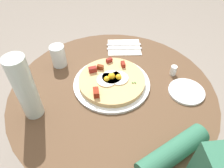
{
  "coord_description": "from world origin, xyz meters",
  "views": [
    {
      "loc": [
        -0.61,
        0.07,
        1.4
      ],
      "look_at": [
        0.02,
        0.0,
        0.75
      ],
      "focal_mm": 34.12,
      "sensor_mm": 36.0,
      "label": 1
    }
  ],
  "objects_px": {
    "water_glass": "(58,56)",
    "knife": "(124,49)",
    "bread_plate": "(186,91)",
    "dining_table": "(113,115)",
    "salt_shaker": "(173,70)",
    "pizza_plate": "(111,83)",
    "breakfast_pizza": "(111,80)",
    "fork": "(124,45)",
    "water_bottle": "(25,89)"
  },
  "relations": [
    {
      "from": "salt_shaker",
      "to": "fork",
      "type": "bearing_deg",
      "value": 37.67
    },
    {
      "from": "knife",
      "to": "water_bottle",
      "type": "xyz_separation_m",
      "value": [
        -0.37,
        0.4,
        0.13
      ]
    },
    {
      "from": "dining_table",
      "to": "fork",
      "type": "distance_m",
      "value": 0.38
    },
    {
      "from": "breakfast_pizza",
      "to": "water_bottle",
      "type": "bearing_deg",
      "value": 111.26
    },
    {
      "from": "knife",
      "to": "salt_shaker",
      "type": "height_order",
      "value": "salt_shaker"
    },
    {
      "from": "water_bottle",
      "to": "breakfast_pizza",
      "type": "bearing_deg",
      "value": -68.74
    },
    {
      "from": "pizza_plate",
      "to": "water_glass",
      "type": "height_order",
      "value": "water_glass"
    },
    {
      "from": "dining_table",
      "to": "salt_shaker",
      "type": "xyz_separation_m",
      "value": [
        0.07,
        -0.28,
        0.2
      ]
    },
    {
      "from": "dining_table",
      "to": "salt_shaker",
      "type": "distance_m",
      "value": 0.35
    },
    {
      "from": "fork",
      "to": "water_glass",
      "type": "distance_m",
      "value": 0.35
    },
    {
      "from": "breakfast_pizza",
      "to": "salt_shaker",
      "type": "distance_m",
      "value": 0.29
    },
    {
      "from": "dining_table",
      "to": "bread_plate",
      "type": "distance_m",
      "value": 0.36
    },
    {
      "from": "dining_table",
      "to": "water_glass",
      "type": "distance_m",
      "value": 0.38
    },
    {
      "from": "dining_table",
      "to": "bread_plate",
      "type": "relative_size",
      "value": 5.79
    },
    {
      "from": "dining_table",
      "to": "pizza_plate",
      "type": "relative_size",
      "value": 2.63
    },
    {
      "from": "salt_shaker",
      "to": "knife",
      "type": "bearing_deg",
      "value": 42.52
    },
    {
      "from": "dining_table",
      "to": "fork",
      "type": "height_order",
      "value": "fork"
    },
    {
      "from": "breakfast_pizza",
      "to": "knife",
      "type": "relative_size",
      "value": 1.59
    },
    {
      "from": "fork",
      "to": "knife",
      "type": "bearing_deg",
      "value": 90.0
    },
    {
      "from": "pizza_plate",
      "to": "fork",
      "type": "bearing_deg",
      "value": -18.9
    },
    {
      "from": "breakfast_pizza",
      "to": "dining_table",
      "type": "bearing_deg",
      "value": -176.19
    },
    {
      "from": "dining_table",
      "to": "breakfast_pizza",
      "type": "distance_m",
      "value": 0.2
    },
    {
      "from": "breakfast_pizza",
      "to": "bread_plate",
      "type": "xyz_separation_m",
      "value": [
        -0.08,
        -0.31,
        -0.02
      ]
    },
    {
      "from": "dining_table",
      "to": "breakfast_pizza",
      "type": "height_order",
      "value": "breakfast_pizza"
    },
    {
      "from": "pizza_plate",
      "to": "water_bottle",
      "type": "height_order",
      "value": "water_bottle"
    },
    {
      "from": "bread_plate",
      "to": "water_glass",
      "type": "distance_m",
      "value": 0.59
    },
    {
      "from": "pizza_plate",
      "to": "water_glass",
      "type": "xyz_separation_m",
      "value": [
        0.16,
        0.23,
        0.05
      ]
    },
    {
      "from": "breakfast_pizza",
      "to": "salt_shaker",
      "type": "bearing_deg",
      "value": -83.06
    },
    {
      "from": "pizza_plate",
      "to": "water_glass",
      "type": "distance_m",
      "value": 0.29
    },
    {
      "from": "pizza_plate",
      "to": "water_bottle",
      "type": "xyz_separation_m",
      "value": [
        -0.12,
        0.31,
        0.13
      ]
    },
    {
      "from": "pizza_plate",
      "to": "fork",
      "type": "distance_m",
      "value": 0.3
    },
    {
      "from": "dining_table",
      "to": "bread_plate",
      "type": "bearing_deg",
      "value": -98.12
    },
    {
      "from": "pizza_plate",
      "to": "fork",
      "type": "xyz_separation_m",
      "value": [
        0.28,
        -0.1,
        0.0
      ]
    },
    {
      "from": "dining_table",
      "to": "water_glass",
      "type": "xyz_separation_m",
      "value": [
        0.2,
        0.23,
        0.23
      ]
    },
    {
      "from": "pizza_plate",
      "to": "bread_plate",
      "type": "height_order",
      "value": "pizza_plate"
    },
    {
      "from": "knife",
      "to": "water_bottle",
      "type": "height_order",
      "value": "water_bottle"
    },
    {
      "from": "bread_plate",
      "to": "water_bottle",
      "type": "bearing_deg",
      "value": 93.62
    },
    {
      "from": "bread_plate",
      "to": "water_glass",
      "type": "bearing_deg",
      "value": 66.01
    },
    {
      "from": "water_glass",
      "to": "knife",
      "type": "bearing_deg",
      "value": -75.25
    },
    {
      "from": "pizza_plate",
      "to": "salt_shaker",
      "type": "distance_m",
      "value": 0.29
    },
    {
      "from": "dining_table",
      "to": "bread_plate",
      "type": "xyz_separation_m",
      "value": [
        -0.04,
        -0.31,
        0.18
      ]
    },
    {
      "from": "pizza_plate",
      "to": "water_glass",
      "type": "relative_size",
      "value": 3.2
    },
    {
      "from": "pizza_plate",
      "to": "water_bottle",
      "type": "relative_size",
      "value": 1.25
    },
    {
      "from": "pizza_plate",
      "to": "breakfast_pizza",
      "type": "distance_m",
      "value": 0.02
    },
    {
      "from": "bread_plate",
      "to": "knife",
      "type": "bearing_deg",
      "value": 33.48
    },
    {
      "from": "dining_table",
      "to": "knife",
      "type": "relative_size",
      "value": 4.85
    },
    {
      "from": "dining_table",
      "to": "water_glass",
      "type": "relative_size",
      "value": 8.41
    },
    {
      "from": "knife",
      "to": "dining_table",
      "type": "bearing_deg",
      "value": 76.42
    },
    {
      "from": "bread_plate",
      "to": "fork",
      "type": "height_order",
      "value": "bread_plate"
    },
    {
      "from": "dining_table",
      "to": "knife",
      "type": "height_order",
      "value": "knife"
    }
  ]
}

